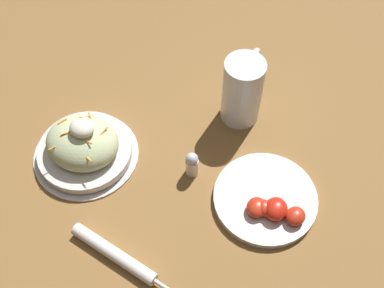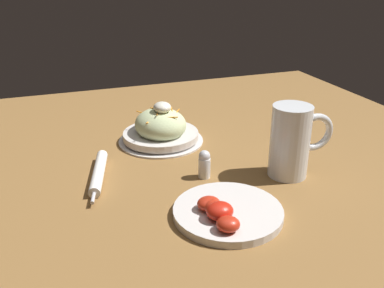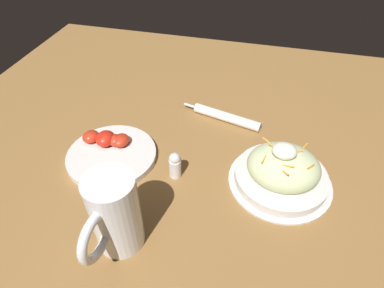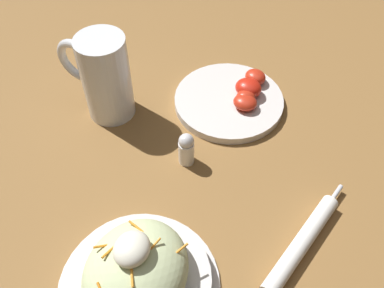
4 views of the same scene
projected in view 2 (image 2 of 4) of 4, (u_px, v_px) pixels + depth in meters
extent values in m
plane|color=olive|center=(203.00, 166.00, 0.99)|extent=(1.43, 1.43, 0.00)
cylinder|color=silver|center=(161.00, 140.00, 1.12)|extent=(0.22, 0.22, 0.01)
cylinder|color=silver|center=(161.00, 135.00, 1.12)|extent=(0.20, 0.20, 0.02)
ellipsoid|color=beige|center=(161.00, 124.00, 1.10)|extent=(0.15, 0.13, 0.08)
cylinder|color=orange|center=(161.00, 107.00, 1.14)|extent=(0.02, 0.02, 0.01)
cylinder|color=orange|center=(157.00, 114.00, 1.06)|extent=(0.03, 0.01, 0.01)
cylinder|color=orange|center=(172.00, 117.00, 1.06)|extent=(0.01, 0.03, 0.00)
cylinder|color=orange|center=(165.00, 111.00, 1.08)|extent=(0.01, 0.02, 0.01)
cylinder|color=orange|center=(177.00, 112.00, 1.10)|extent=(0.02, 0.02, 0.01)
cylinder|color=orange|center=(148.00, 122.00, 1.05)|extent=(0.03, 0.02, 0.01)
cylinder|color=orange|center=(155.00, 108.00, 1.10)|extent=(0.03, 0.02, 0.01)
cylinder|color=orange|center=(141.00, 113.00, 1.11)|extent=(0.02, 0.02, 0.01)
cylinder|color=orange|center=(172.00, 110.00, 1.10)|extent=(0.03, 0.01, 0.01)
ellipsoid|color=white|center=(162.00, 107.00, 1.08)|extent=(0.05, 0.04, 0.03)
cylinder|color=white|center=(290.00, 141.00, 0.92)|extent=(0.09, 0.09, 0.16)
cylinder|color=orange|center=(289.00, 155.00, 0.93)|extent=(0.08, 0.08, 0.10)
cylinder|color=white|center=(291.00, 133.00, 0.91)|extent=(0.08, 0.08, 0.01)
torus|color=white|center=(315.00, 132.00, 0.93)|extent=(0.02, 0.09, 0.09)
cylinder|color=white|center=(99.00, 172.00, 0.93)|extent=(0.18, 0.07, 0.02)
cylinder|color=silver|center=(93.00, 198.00, 0.83)|extent=(0.04, 0.02, 0.01)
cylinder|color=silver|center=(228.00, 212.00, 0.80)|extent=(0.21, 0.21, 0.02)
ellipsoid|color=red|center=(228.00, 224.00, 0.72)|extent=(0.05, 0.05, 0.03)
ellipsoid|color=red|center=(209.00, 204.00, 0.79)|extent=(0.04, 0.05, 0.02)
ellipsoid|color=red|center=(213.00, 207.00, 0.78)|extent=(0.05, 0.05, 0.03)
ellipsoid|color=red|center=(220.00, 211.00, 0.76)|extent=(0.05, 0.05, 0.03)
cylinder|color=white|center=(204.00, 168.00, 0.93)|extent=(0.03, 0.03, 0.05)
sphere|color=silver|center=(204.00, 156.00, 0.92)|extent=(0.03, 0.03, 0.03)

